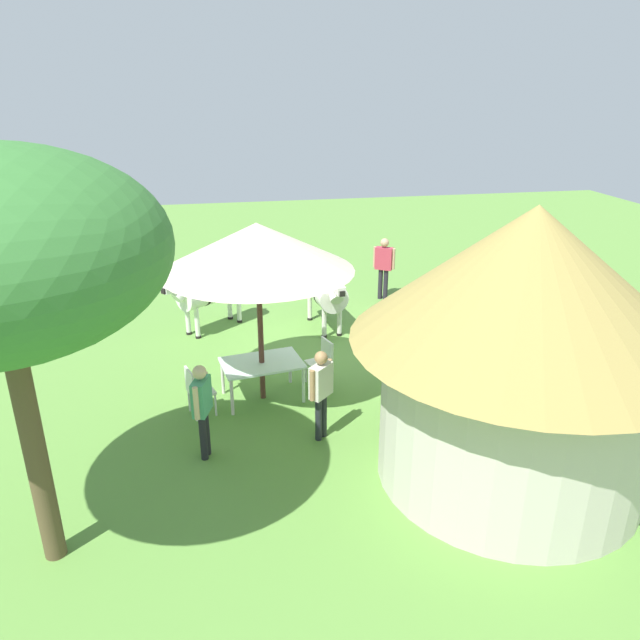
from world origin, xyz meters
name	(u,v)px	position (x,y,z in m)	size (l,w,h in m)	color
ground_plane	(346,349)	(0.00, 0.00, 0.00)	(36.00, 36.00, 0.00)	#5B8C3B
thatched_hut	(522,335)	(-1.32, 4.84, 2.27)	(4.77, 4.77, 4.07)	beige
shade_umbrella	(257,247)	(2.03, 1.85, 2.90)	(3.35, 3.35, 3.33)	#512D26
patio_dining_table	(262,366)	(2.03, 1.85, 0.66)	(1.58, 1.17, 0.74)	silver
patio_chair_west_end	(196,389)	(3.22, 2.25, 0.52)	(0.54, 0.55, 0.90)	silver
patio_chair_east_end	(322,359)	(0.82, 1.48, 0.52)	(0.53, 0.54, 0.90)	white
guest_beside_umbrella	(202,403)	(3.10, 3.56, 0.96)	(0.32, 0.55, 1.59)	black
guest_behind_table	(321,387)	(1.22, 3.38, 0.95)	(0.44, 0.44, 1.58)	#202428
standing_watcher	(384,263)	(-1.73, -3.03, 1.02)	(0.52, 0.43, 1.69)	#241F2A
striped_lounge_chair	(453,311)	(-3.00, -1.18, 0.25)	(0.91, 0.97, 0.60)	teal
zebra_nearest_camera	(325,291)	(0.23, -1.27, 0.95)	(0.86, 2.20, 1.49)	silver
zebra_by_umbrella	(210,291)	(2.87, -1.74, 0.97)	(1.96, 1.68, 1.50)	silver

